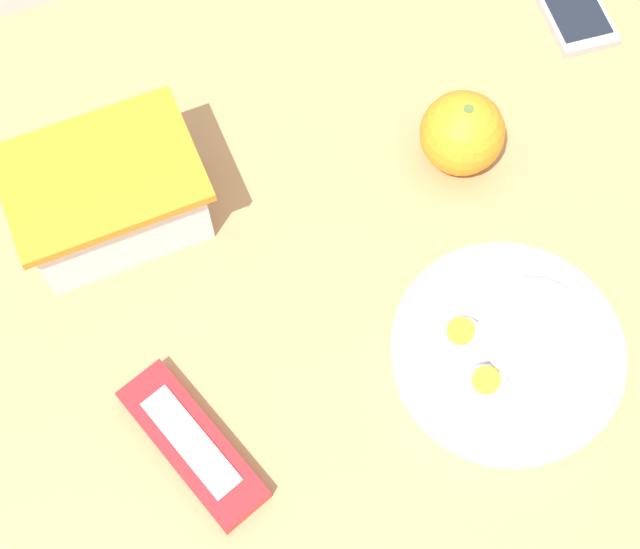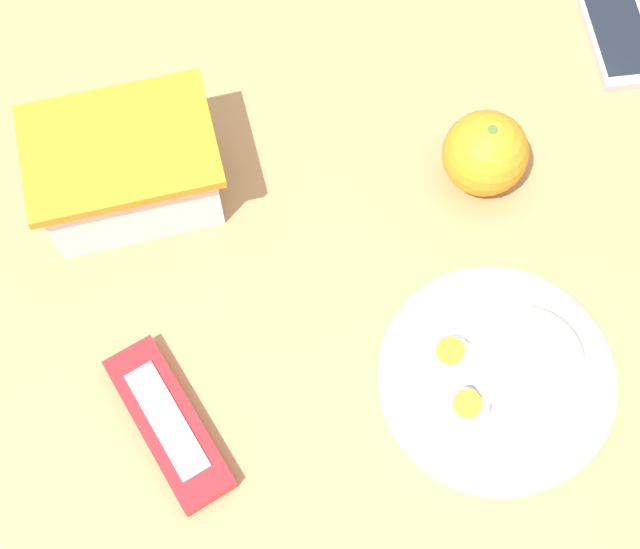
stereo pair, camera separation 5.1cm
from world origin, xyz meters
name	(u,v)px [view 1 (the left image)]	position (x,y,z in m)	size (l,w,h in m)	color
ground_plane	(361,429)	(0.00, 0.00, 0.00)	(10.00, 10.00, 0.00)	gray
table	(386,280)	(0.00, 0.00, 0.65)	(1.03, 0.80, 0.77)	#AD7F51
food_container	(111,199)	(-0.24, 0.12, 0.81)	(0.17, 0.13, 0.09)	white
orange_fruit	(462,133)	(0.09, 0.05, 0.81)	(0.08, 0.08, 0.08)	orange
rice_plate	(515,344)	(0.04, -0.15, 0.79)	(0.21, 0.21, 0.07)	white
candy_bar	(192,444)	(-0.25, -0.12, 0.78)	(0.09, 0.16, 0.02)	red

